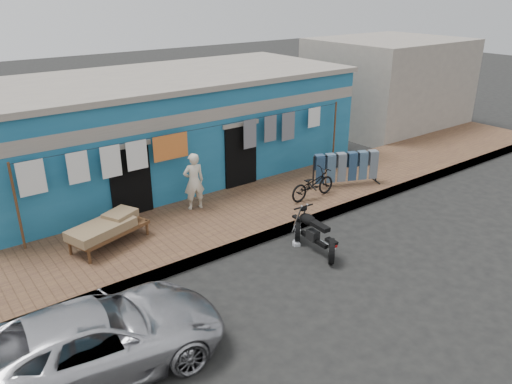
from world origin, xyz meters
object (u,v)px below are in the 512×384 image
Objects in this scene: seated_person at (194,181)px; bicycle at (313,181)px; car at (96,339)px; charpoy at (109,232)px; motorcycle at (314,232)px; jeans_rack at (346,168)px.

seated_person reaches higher than bicycle.
car reaches higher than charpoy.
car is at bearing 54.63° from seated_person.
motorcycle is (1.25, -3.37, -0.53)m from seated_person.
jeans_rack reaches higher than motorcycle.
car is 5.60m from motorcycle.
motorcycle is (5.54, 0.77, -0.10)m from car.
car is 2.08× the size of charpoy.
seated_person reaches higher than jeans_rack.
car is 7.86m from bicycle.
bicycle is at bearing -63.96° from car.
motorcycle is at bearing 136.62° from bicycle.
bicycle is 0.74× the size of charpoy.
seated_person is 0.98× the size of motorcycle.
charpoy is at bearing 80.68° from bicycle.
charpoy is (-2.63, -0.57, -0.47)m from seated_person.
jeans_rack is (4.56, -1.23, -0.26)m from seated_person.
car is at bearing -168.20° from motorcycle.
seated_person is 0.72× the size of jeans_rack.
bicycle is at bearing -174.22° from jeans_rack.
car is 3.94m from charpoy.
seated_person is at bearing 64.51° from bicycle.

